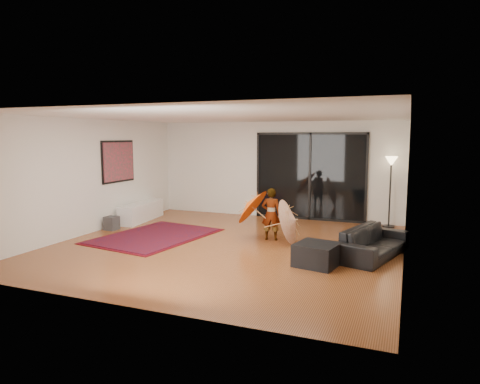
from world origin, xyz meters
The scene contains 17 objects.
floor centered at (0.00, 0.00, 0.00)m, with size 7.00×7.00×0.00m, color #9A532A.
ceiling centered at (0.00, 0.00, 2.70)m, with size 7.00×7.00×0.00m, color white.
wall_back centered at (0.00, 3.50, 1.35)m, with size 7.00×7.00×0.00m, color silver.
wall_front centered at (0.00, -3.50, 1.35)m, with size 7.00×7.00×0.00m, color silver.
wall_left centered at (-3.50, 0.00, 1.35)m, with size 7.00×7.00×0.00m, color silver.
wall_right centered at (3.50, 0.00, 1.35)m, with size 7.00×7.00×0.00m, color silver.
sliding_door centered at (1.00, 3.47, 1.20)m, with size 3.06×0.07×2.40m.
painting centered at (-3.46, 1.00, 1.65)m, with size 0.04×1.28×1.08m.
media_console centered at (-3.25, 1.64, 0.25)m, with size 0.44×1.78×0.49m, color white.
speaker centered at (-3.25, 0.37, 0.17)m, with size 0.29×0.29×0.33m, color #424244.
persian_rug centered at (-1.87, 0.15, 0.01)m, with size 2.42×3.10×0.02m.
sofa centered at (2.95, 0.27, 0.28)m, with size 1.92×0.75×0.56m, color black.
ottoman centered at (2.06, -0.69, 0.20)m, with size 0.70×0.70×0.40m, color black.
floor_lamp centered at (3.10, 3.25, 1.42)m, with size 0.31×0.31×1.80m.
child centered at (0.72, 0.84, 0.58)m, with size 0.42×0.28×1.16m, color #999999.
parasol_orange centered at (0.17, 0.79, 0.73)m, with size 0.70×0.93×0.92m.
parasol_white centered at (1.32, 0.69, 0.50)m, with size 0.53×0.98×0.99m.
Camera 1 is at (3.51, -8.09, 2.29)m, focal length 32.00 mm.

